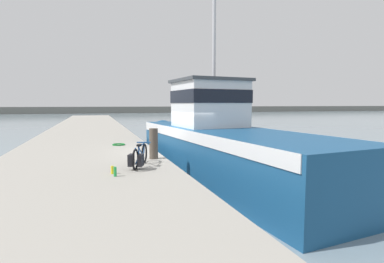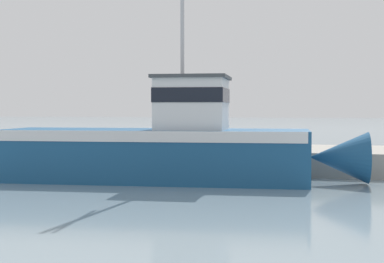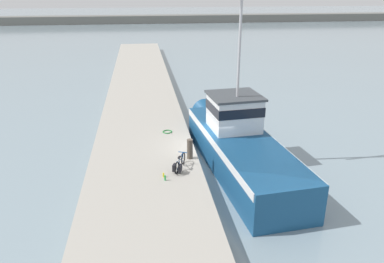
{
  "view_description": "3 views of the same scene",
  "coord_description": "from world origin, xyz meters",
  "px_view_note": "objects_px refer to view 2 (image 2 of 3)",
  "views": [
    {
      "loc": [
        -2.99,
        -11.34,
        2.82
      ],
      "look_at": [
        0.16,
        -1.74,
        1.89
      ],
      "focal_mm": 28.0,
      "sensor_mm": 36.0,
      "label": 1
    },
    {
      "loc": [
        22.02,
        5.46,
        2.63
      ],
      "look_at": [
        0.52,
        -0.11,
        1.78
      ],
      "focal_mm": 55.0,
      "sensor_mm": 36.0,
      "label": 2
    },
    {
      "loc": [
        -3.35,
        -18.62,
        9.25
      ],
      "look_at": [
        -0.73,
        0.4,
        1.74
      ],
      "focal_mm": 35.0,
      "sensor_mm": 36.0,
      "label": 3
    }
  ],
  "objects_px": {
    "fishing_boat_main": "(172,144)",
    "bicycle_touring": "(149,141)",
    "water_bottle_by_bike": "(135,144)",
    "water_bottle_on_curb": "(142,144)",
    "mooring_post": "(173,137)"
  },
  "relations": [
    {
      "from": "water_bottle_by_bike",
      "to": "fishing_boat_main",
      "type": "bearing_deg",
      "value": 35.36
    },
    {
      "from": "water_bottle_on_curb",
      "to": "water_bottle_by_bike",
      "type": "bearing_deg",
      "value": -80.99
    },
    {
      "from": "mooring_post",
      "to": "fishing_boat_main",
      "type": "bearing_deg",
      "value": 15.47
    },
    {
      "from": "mooring_post",
      "to": "water_bottle_on_curb",
      "type": "relative_size",
      "value": 4.87
    },
    {
      "from": "fishing_boat_main",
      "to": "mooring_post",
      "type": "relative_size",
      "value": 12.74
    },
    {
      "from": "mooring_post",
      "to": "water_bottle_on_curb",
      "type": "bearing_deg",
      "value": -128.45
    },
    {
      "from": "fishing_boat_main",
      "to": "bicycle_touring",
      "type": "distance_m",
      "value": 3.94
    },
    {
      "from": "fishing_boat_main",
      "to": "water_bottle_on_curb",
      "type": "distance_m",
      "value": 4.94
    },
    {
      "from": "water_bottle_by_bike",
      "to": "water_bottle_on_curb",
      "type": "relative_size",
      "value": 1.17
    },
    {
      "from": "fishing_boat_main",
      "to": "bicycle_touring",
      "type": "height_order",
      "value": "fishing_boat_main"
    },
    {
      "from": "mooring_post",
      "to": "water_bottle_on_curb",
      "type": "height_order",
      "value": "mooring_post"
    },
    {
      "from": "water_bottle_by_bike",
      "to": "mooring_post",
      "type": "bearing_deg",
      "value": 56.81
    },
    {
      "from": "mooring_post",
      "to": "water_bottle_by_bike",
      "type": "bearing_deg",
      "value": -123.19
    },
    {
      "from": "mooring_post",
      "to": "water_bottle_on_curb",
      "type": "xyz_separation_m",
      "value": [
        -1.48,
        -1.86,
        -0.41
      ]
    },
    {
      "from": "bicycle_touring",
      "to": "water_bottle_on_curb",
      "type": "height_order",
      "value": "bicycle_touring"
    }
  ]
}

